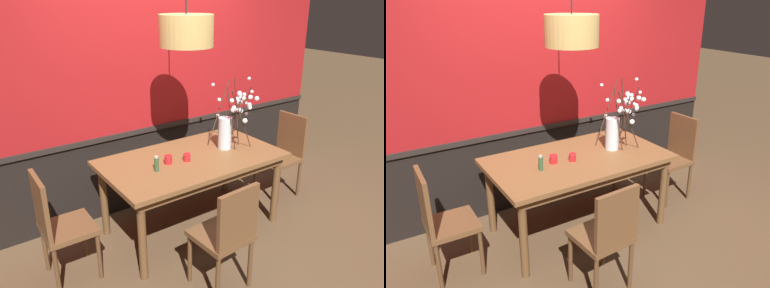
% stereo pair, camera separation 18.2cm
% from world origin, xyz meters
% --- Properties ---
extents(ground_plane, '(24.00, 24.00, 0.00)m').
position_xyz_m(ground_plane, '(0.00, 0.00, 0.00)').
color(ground_plane, brown).
extents(back_wall, '(4.71, 0.14, 2.87)m').
position_xyz_m(back_wall, '(0.00, 0.76, 1.42)').
color(back_wall, black).
rests_on(back_wall, ground).
extents(dining_table, '(1.70, 0.96, 0.78)m').
position_xyz_m(dining_table, '(0.00, 0.00, 0.69)').
color(dining_table, brown).
rests_on(dining_table, ground).
extents(chair_far_side_right, '(0.47, 0.46, 0.93)m').
position_xyz_m(chair_far_side_right, '(0.23, 0.92, 0.52)').
color(chair_far_side_right, brown).
rests_on(chair_far_side_right, ground).
extents(chair_head_east_end, '(0.44, 0.42, 0.96)m').
position_xyz_m(chair_head_east_end, '(1.28, -0.01, 0.53)').
color(chair_head_east_end, brown).
rests_on(chair_head_east_end, ground).
extents(chair_near_side_left, '(0.43, 0.42, 0.94)m').
position_xyz_m(chair_near_side_left, '(-0.28, -0.87, 0.53)').
color(chair_near_side_left, brown).
rests_on(chair_near_side_left, ground).
extents(chair_head_west_end, '(0.41, 0.41, 0.96)m').
position_xyz_m(chair_head_west_end, '(-1.30, -0.00, 0.53)').
color(chair_head_west_end, brown).
rests_on(chair_head_west_end, ground).
extents(vase_with_blossoms, '(0.41, 0.59, 0.73)m').
position_xyz_m(vase_with_blossoms, '(0.43, -0.02, 0.99)').
color(vase_with_blossoms, silver).
rests_on(vase_with_blossoms, dining_table).
extents(candle_holder_nearer_center, '(0.07, 0.07, 0.07)m').
position_xyz_m(candle_holder_nearer_center, '(-0.09, -0.05, 0.82)').
color(candle_holder_nearer_center, red).
rests_on(candle_holder_nearer_center, dining_table).
extents(candle_holder_nearer_edge, '(0.08, 0.08, 0.08)m').
position_xyz_m(candle_holder_nearer_edge, '(-0.26, -0.00, 0.82)').
color(candle_holder_nearer_edge, red).
rests_on(candle_holder_nearer_edge, dining_table).
extents(condiment_bottle, '(0.04, 0.04, 0.14)m').
position_xyz_m(condiment_bottle, '(-0.43, -0.07, 0.85)').
color(condiment_bottle, '#2D5633').
rests_on(condiment_bottle, dining_table).
extents(pendant_lamp, '(0.45, 0.45, 1.06)m').
position_xyz_m(pendant_lamp, '(-0.09, -0.05, 1.94)').
color(pendant_lamp, tan).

